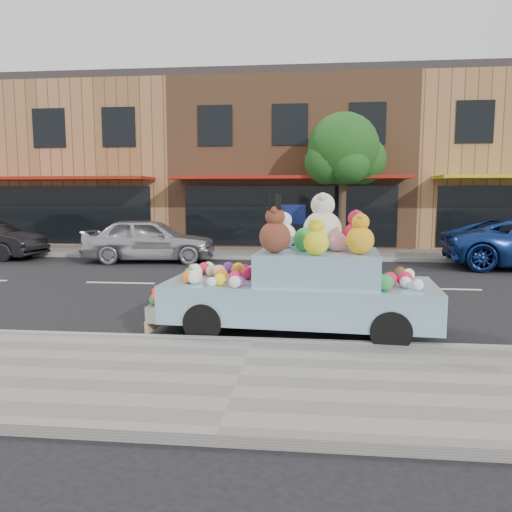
# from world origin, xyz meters

# --- Properties ---
(ground) EXTENTS (120.00, 120.00, 0.00)m
(ground) POSITION_xyz_m (0.00, 0.00, 0.00)
(ground) COLOR black
(ground) RESTS_ON ground
(near_sidewalk) EXTENTS (60.00, 3.00, 0.12)m
(near_sidewalk) POSITION_xyz_m (0.00, -6.50, 0.06)
(near_sidewalk) COLOR gray
(near_sidewalk) RESTS_ON ground
(far_sidewalk) EXTENTS (60.00, 3.00, 0.12)m
(far_sidewalk) POSITION_xyz_m (0.00, 6.50, 0.06)
(far_sidewalk) COLOR gray
(far_sidewalk) RESTS_ON ground
(near_kerb) EXTENTS (60.00, 0.12, 0.13)m
(near_kerb) POSITION_xyz_m (0.00, -5.00, 0.07)
(near_kerb) COLOR gray
(near_kerb) RESTS_ON ground
(far_kerb) EXTENTS (60.00, 0.12, 0.13)m
(far_kerb) POSITION_xyz_m (0.00, 5.00, 0.07)
(far_kerb) COLOR gray
(far_kerb) RESTS_ON ground
(storefront_left) EXTENTS (10.00, 9.80, 7.30)m
(storefront_left) POSITION_xyz_m (-10.00, 11.97, 3.64)
(storefront_left) COLOR #AB7247
(storefront_left) RESTS_ON ground
(storefront_mid) EXTENTS (10.00, 9.80, 7.30)m
(storefront_mid) POSITION_xyz_m (0.00, 11.97, 3.64)
(storefront_mid) COLOR #905E3C
(storefront_mid) RESTS_ON ground
(street_tree) EXTENTS (3.00, 2.70, 5.22)m
(street_tree) POSITION_xyz_m (2.03, 6.55, 3.69)
(street_tree) COLOR #38281C
(street_tree) RESTS_ON ground
(car_silver) EXTENTS (4.54, 2.20, 1.49)m
(car_silver) POSITION_xyz_m (-4.54, 4.09, 0.75)
(car_silver) COLOR #B2B1B7
(car_silver) RESTS_ON ground
(art_car) EXTENTS (4.59, 2.04, 2.29)m
(art_car) POSITION_xyz_m (0.68, -4.12, 0.80)
(art_car) COLOR black
(art_car) RESTS_ON ground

